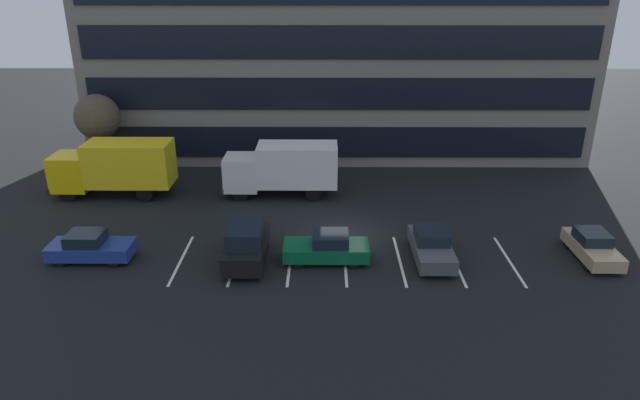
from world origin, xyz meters
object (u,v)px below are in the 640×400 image
(sedan_charcoal, at_px, (431,246))
(bare_tree, at_px, (97,117))
(box_truck_yellow_all, at_px, (115,166))
(box_truck_white, at_px, (283,167))
(suv_black, at_px, (246,244))
(sedan_forest, at_px, (327,248))
(sedan_tan, at_px, (592,246))
(sedan_navy, at_px, (90,247))

(sedan_charcoal, xyz_separation_m, bare_tree, (-21.41, 12.83, 3.56))
(box_truck_yellow_all, height_order, box_truck_white, box_truck_yellow_all)
(box_truck_white, distance_m, bare_tree, 14.02)
(box_truck_white, xyz_separation_m, bare_tree, (-13.26, 3.93, 2.35))
(box_truck_yellow_all, distance_m, bare_tree, 5.18)
(suv_black, relative_size, sedan_forest, 1.05)
(box_truck_white, distance_m, sedan_charcoal, 12.13)
(sedan_charcoal, bearing_deg, box_truck_white, 132.47)
(box_truck_yellow_all, relative_size, suv_black, 1.73)
(sedan_tan, bearing_deg, suv_black, -178.34)
(box_truck_white, bearing_deg, bare_tree, 163.49)
(sedan_tan, bearing_deg, box_truck_yellow_all, 162.40)
(box_truck_yellow_all, distance_m, sedan_forest, 16.51)
(sedan_forest, bearing_deg, suv_black, -178.19)
(sedan_forest, xyz_separation_m, bare_tree, (-16.09, 13.09, 3.57))
(box_truck_yellow_all, xyz_separation_m, bare_tree, (-2.35, 4.04, 2.25))
(bare_tree, bearing_deg, sedan_tan, -23.19)
(sedan_charcoal, relative_size, sedan_navy, 1.04)
(box_truck_yellow_all, relative_size, sedan_forest, 1.82)
(sedan_charcoal, distance_m, bare_tree, 25.21)
(sedan_navy, bearing_deg, box_truck_white, 44.62)
(sedan_forest, bearing_deg, sedan_charcoal, 2.74)
(box_truck_yellow_all, bearing_deg, sedan_navy, -79.49)
(suv_black, height_order, bare_tree, bare_tree)
(box_truck_white, height_order, sedan_navy, box_truck_white)
(box_truck_white, xyz_separation_m, suv_black, (-1.24, -9.29, -0.96))
(sedan_forest, bearing_deg, sedan_navy, 179.80)
(box_truck_white, relative_size, suv_black, 1.65)
(suv_black, bearing_deg, sedan_navy, 178.78)
(suv_black, xyz_separation_m, sedan_forest, (4.07, 0.13, -0.26))
(box_truck_yellow_all, xyz_separation_m, suv_black, (9.67, -9.18, -1.05))
(sedan_forest, distance_m, bare_tree, 21.04)
(sedan_navy, bearing_deg, box_truck_yellow_all, 100.51)
(box_truck_white, xyz_separation_m, sedan_charcoal, (8.15, -8.90, -1.21))
(box_truck_yellow_all, bearing_deg, bare_tree, 120.15)
(suv_black, height_order, sedan_navy, suv_black)
(box_truck_white, distance_m, suv_black, 9.42)
(sedan_tan, bearing_deg, sedan_charcoal, -179.11)
(box_truck_white, bearing_deg, sedan_tan, -28.15)
(sedan_tan, height_order, suv_black, suv_black)
(sedan_forest, height_order, bare_tree, bare_tree)
(box_truck_white, bearing_deg, sedan_charcoal, -47.53)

